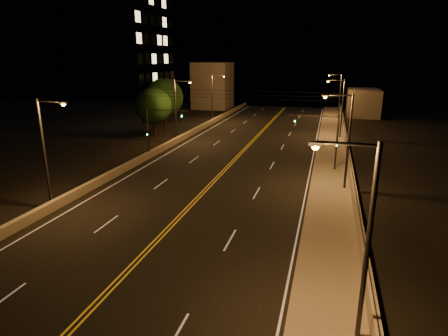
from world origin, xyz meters
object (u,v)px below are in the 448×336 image
(traffic_signal_right, at_px, (327,136))
(tree_0, at_px, (153,106))
(traffic_signal_left, at_px, (156,127))
(streetlight_4, at_px, (47,147))
(streetlight_0, at_px, (361,232))
(streetlight_6, at_px, (214,95))
(tree_1, at_px, (164,98))
(streetlight_2, at_px, (340,105))
(streetlight_3, at_px, (339,93))
(streetlight_5, at_px, (177,106))
(building_tower, at_px, (94,50))
(streetlight_1, at_px, (345,136))

(traffic_signal_right, relative_size, tree_0, 0.82)
(traffic_signal_left, bearing_deg, streetlight_4, -94.06)
(streetlight_0, height_order, streetlight_6, same)
(streetlight_4, xyz_separation_m, traffic_signal_right, (19.88, 15.91, -1.18))
(streetlight_6, relative_size, tree_1, 1.03)
(streetlight_2, height_order, streetlight_3, same)
(streetlight_2, relative_size, tree_1, 1.03)
(streetlight_5, distance_m, streetlight_6, 16.78)
(traffic_signal_right, height_order, building_tower, building_tower)
(traffic_signal_left, relative_size, building_tower, 0.22)
(streetlight_5, bearing_deg, streetlight_3, 50.98)
(streetlight_1, height_order, streetlight_3, same)
(streetlight_1, relative_size, tree_1, 1.03)
(streetlight_2, distance_m, tree_0, 26.66)
(streetlight_3, distance_m, tree_0, 35.51)
(building_tower, relative_size, tree_0, 3.69)
(streetlight_0, relative_size, streetlight_1, 1.00)
(streetlight_0, relative_size, streetlight_5, 1.00)
(streetlight_2, relative_size, streetlight_6, 1.00)
(traffic_signal_left, distance_m, tree_0, 12.97)
(streetlight_0, relative_size, traffic_signal_left, 1.44)
(streetlight_1, xyz_separation_m, traffic_signal_right, (-1.53, 5.64, -1.18))
(streetlight_6, distance_m, traffic_signal_left, 26.01)
(tree_0, xyz_separation_m, tree_1, (-0.78, 5.59, 0.64))
(traffic_signal_left, bearing_deg, tree_1, 111.18)
(traffic_signal_left, xyz_separation_m, building_tower, (-21.75, 21.81, 8.89))
(streetlight_1, bearing_deg, tree_0, 146.66)
(streetlight_4, xyz_separation_m, streetlight_6, (0.00, 41.87, 0.00))
(streetlight_3, bearing_deg, streetlight_5, -129.02)
(streetlight_0, bearing_deg, tree_1, 122.87)
(traffic_signal_right, bearing_deg, streetlight_5, 155.22)
(traffic_signal_left, bearing_deg, streetlight_5, 97.01)
(streetlight_6, bearing_deg, streetlight_1, -55.89)
(building_tower, bearing_deg, traffic_signal_left, -45.08)
(streetlight_1, xyz_separation_m, streetlight_2, (0.00, 22.44, 0.00))
(streetlight_4, bearing_deg, streetlight_1, 25.64)
(streetlight_6, xyz_separation_m, traffic_signal_left, (1.13, -25.96, -1.18))
(streetlight_1, distance_m, traffic_signal_right, 5.96)
(streetlight_5, xyz_separation_m, tree_0, (-4.73, 2.38, -0.40))
(streetlight_1, height_order, streetlight_2, same)
(streetlight_5, bearing_deg, streetlight_4, -90.00)
(streetlight_0, distance_m, streetlight_1, 18.88)
(streetlight_3, distance_m, streetlight_4, 55.78)
(streetlight_2, xyz_separation_m, tree_1, (-26.92, 0.34, 0.24))
(streetlight_3, xyz_separation_m, traffic_signal_right, (-1.53, -35.59, -1.18))
(streetlight_2, distance_m, tree_1, 26.92)
(streetlight_0, distance_m, streetlight_5, 39.92)
(streetlight_0, relative_size, streetlight_2, 1.00)
(streetlight_2, bearing_deg, streetlight_4, -123.20)
(streetlight_1, xyz_separation_m, streetlight_3, (0.00, 41.23, 0.00))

